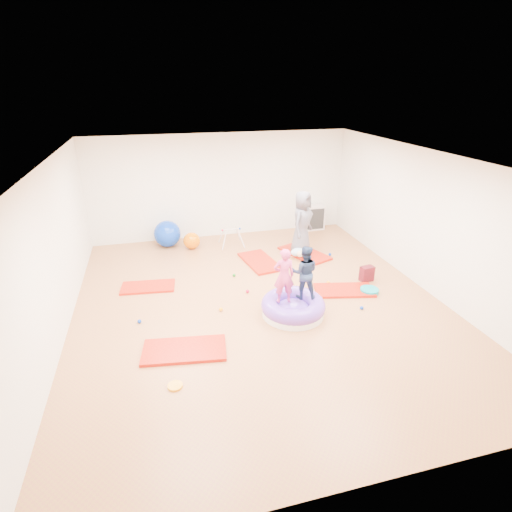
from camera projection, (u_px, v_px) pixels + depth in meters
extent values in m
cube|color=#AA623F|center=(260.00, 304.00, 7.83)|extent=(7.00, 8.00, 0.01)
cube|color=white|center=(261.00, 160.00, 6.70)|extent=(7.00, 8.00, 0.01)
cube|color=silver|center=(221.00, 186.00, 10.81)|extent=(7.00, 0.01, 2.80)
cube|color=silver|center=(373.00, 386.00, 3.72)|extent=(7.00, 0.01, 2.80)
cube|color=silver|center=(52.00, 257.00, 6.45)|extent=(0.01, 8.00, 2.80)
cube|color=silver|center=(427.00, 222.00, 8.08)|extent=(0.01, 8.00, 2.80)
cube|color=red|center=(184.00, 350.00, 6.44)|extent=(1.41, 0.85, 0.06)
cube|color=red|center=(148.00, 287.00, 8.43)|extent=(1.16, 0.67, 0.05)
cube|color=red|center=(260.00, 262.00, 9.59)|extent=(0.85, 1.39, 0.05)
cube|color=red|center=(344.00, 290.00, 8.29)|extent=(1.30, 0.84, 0.05)
cube|color=red|center=(304.00, 253.00, 10.06)|extent=(1.10, 1.49, 0.06)
cylinder|color=white|center=(293.00, 311.00, 7.46)|extent=(1.16, 1.16, 0.13)
torus|color=#6B3EBF|center=(293.00, 305.00, 7.42)|extent=(1.20, 1.20, 0.32)
ellipsoid|color=#6B3EBF|center=(293.00, 309.00, 7.45)|extent=(0.64, 0.64, 0.29)
imported|color=#D93E7F|center=(284.00, 273.00, 7.10)|extent=(0.40, 0.28, 1.05)
imported|color=navy|center=(305.00, 270.00, 7.25)|extent=(0.60, 0.54, 1.03)
imported|color=#5A5862|center=(302.00, 222.00, 9.78)|extent=(0.89, 0.89, 1.56)
ellipsoid|color=#ABCEEC|center=(298.00, 252.00, 9.79)|extent=(0.36, 0.23, 0.21)
sphere|color=beige|center=(300.00, 254.00, 9.64)|extent=(0.17, 0.17, 0.17)
sphere|color=orange|center=(221.00, 309.00, 7.57)|extent=(0.07, 0.07, 0.07)
sphere|color=#0A34B6|center=(362.00, 308.00, 7.62)|extent=(0.07, 0.07, 0.07)
sphere|color=orange|center=(321.00, 299.00, 7.92)|extent=(0.07, 0.07, 0.07)
sphere|color=#1B831D|center=(234.00, 275.00, 8.90)|extent=(0.07, 0.07, 0.07)
sphere|color=#0A34B6|center=(139.00, 321.00, 7.19)|extent=(0.07, 0.07, 0.07)
sphere|color=#0A34B6|center=(330.00, 254.00, 9.97)|extent=(0.07, 0.07, 0.07)
sphere|color=red|center=(312.00, 250.00, 10.22)|extent=(0.07, 0.07, 0.07)
sphere|color=#1B831D|center=(319.00, 300.00, 7.90)|extent=(0.07, 0.07, 0.07)
sphere|color=orange|center=(328.00, 283.00, 8.58)|extent=(0.07, 0.07, 0.07)
sphere|color=red|center=(247.00, 291.00, 8.22)|extent=(0.07, 0.07, 0.07)
sphere|color=#0A34B6|center=(167.00, 234.00, 10.43)|extent=(0.69, 0.69, 0.69)
sphere|color=#DE6700|center=(192.00, 241.00, 10.33)|extent=(0.43, 0.43, 0.43)
cylinder|color=beige|center=(224.00, 240.00, 10.25)|extent=(0.18, 0.18, 0.48)
cylinder|color=beige|center=(222.00, 235.00, 10.61)|extent=(0.18, 0.18, 0.48)
cylinder|color=beige|center=(241.00, 239.00, 10.35)|extent=(0.18, 0.18, 0.48)
cylinder|color=beige|center=(238.00, 234.00, 10.71)|extent=(0.18, 0.18, 0.48)
cylinder|color=beige|center=(231.00, 229.00, 10.40)|extent=(0.46, 0.03, 0.03)
sphere|color=red|center=(222.00, 230.00, 10.34)|extent=(0.06, 0.06, 0.06)
sphere|color=#0A34B6|center=(240.00, 229.00, 10.45)|extent=(0.06, 0.06, 0.06)
cube|color=beige|center=(312.00, 218.00, 11.66)|extent=(0.71, 0.34, 0.71)
cube|color=#272727|center=(314.00, 219.00, 11.51)|extent=(0.61, 0.02, 0.61)
cube|color=beige|center=(312.00, 218.00, 11.61)|extent=(0.02, 0.24, 0.62)
cube|color=beige|center=(312.00, 218.00, 11.61)|extent=(0.62, 0.24, 0.02)
cylinder|color=#089AA2|center=(369.00, 291.00, 8.24)|extent=(0.38, 0.38, 0.08)
cube|color=maroon|center=(367.00, 274.00, 8.68)|extent=(0.31, 0.22, 0.33)
cylinder|color=orange|center=(175.00, 386.00, 5.70)|extent=(0.22, 0.22, 0.03)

